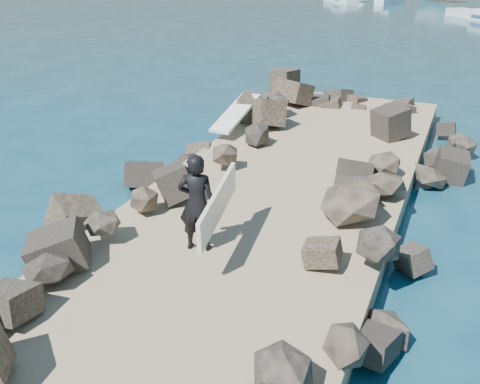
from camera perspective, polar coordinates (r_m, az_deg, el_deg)
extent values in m
plane|color=#0F384C|center=(12.45, 1.82, -4.49)|extent=(800.00, 800.00, 0.00)
cube|color=#8C7759|center=(10.72, -2.13, -7.91)|extent=(6.00, 26.00, 0.60)
cube|color=black|center=(12.33, -13.44, -2.88)|extent=(2.60, 22.00, 1.00)
cube|color=black|center=(10.33, 13.99, -8.81)|extent=(2.60, 22.00, 1.00)
cube|color=white|center=(17.52, -0.44, 8.10)|extent=(0.70, 2.68, 0.09)
imported|color=black|center=(10.29, -4.63, -1.17)|extent=(0.83, 0.66, 1.99)
cube|color=silver|center=(10.08, -2.37, -1.34)|extent=(0.49, 2.45, 0.78)
cube|color=silver|center=(66.36, 15.72, 18.97)|extent=(2.76, 5.40, 0.80)
cube|color=silver|center=(66.52, 10.64, 19.45)|extent=(5.00, 5.74, 0.80)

